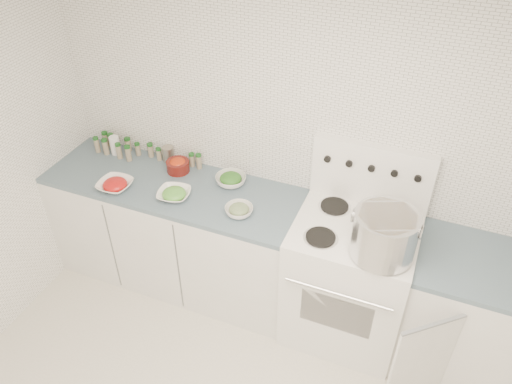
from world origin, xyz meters
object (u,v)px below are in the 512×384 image
(stock_pot, at_px, (385,233))
(bowl_snowpea, at_px, (174,194))
(stove, at_px, (349,277))
(bowl_tomato, at_px, (115,185))

(stock_pot, height_order, bowl_snowpea, stock_pot)
(stove, relative_size, bowl_tomato, 5.80)
(stock_pot, relative_size, bowl_tomato, 1.65)
(stock_pot, distance_m, bowl_snowpea, 1.40)
(stock_pot, relative_size, bowl_snowpea, 1.52)
(bowl_tomato, bearing_deg, stove, 6.39)
(stock_pot, bearing_deg, bowl_tomato, -179.71)
(bowl_tomato, distance_m, bowl_snowpea, 0.43)
(bowl_tomato, height_order, bowl_snowpea, bowl_tomato)
(stove, relative_size, stock_pot, 3.52)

